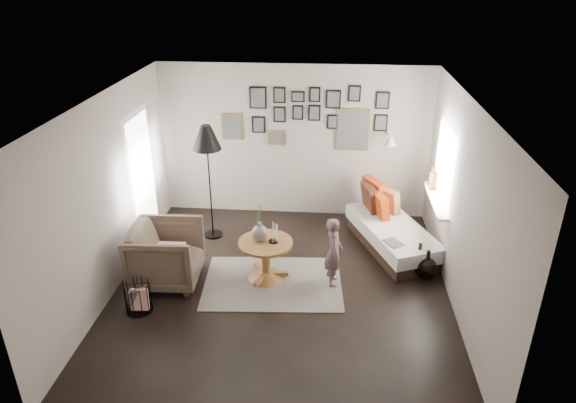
# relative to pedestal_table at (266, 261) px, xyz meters

# --- Properties ---
(ground) EXTENTS (4.80, 4.80, 0.00)m
(ground) POSITION_rel_pedestal_table_xyz_m (0.24, -0.27, -0.27)
(ground) COLOR black
(ground) RESTS_ON ground
(wall_back) EXTENTS (4.50, 0.00, 4.50)m
(wall_back) POSITION_rel_pedestal_table_xyz_m (0.24, 2.13, 1.03)
(wall_back) COLOR #9F948B
(wall_back) RESTS_ON ground
(wall_front) EXTENTS (4.50, 0.00, 4.50)m
(wall_front) POSITION_rel_pedestal_table_xyz_m (0.24, -2.67, 1.03)
(wall_front) COLOR #9F948B
(wall_front) RESTS_ON ground
(wall_left) EXTENTS (0.00, 4.80, 4.80)m
(wall_left) POSITION_rel_pedestal_table_xyz_m (-2.01, -0.27, 1.03)
(wall_left) COLOR #9F948B
(wall_left) RESTS_ON ground
(wall_right) EXTENTS (0.00, 4.80, 4.80)m
(wall_right) POSITION_rel_pedestal_table_xyz_m (2.49, -0.27, 1.03)
(wall_right) COLOR #9F948B
(wall_right) RESTS_ON ground
(ceiling) EXTENTS (4.80, 4.80, 0.00)m
(ceiling) POSITION_rel_pedestal_table_xyz_m (0.24, -0.27, 2.33)
(ceiling) COLOR white
(ceiling) RESTS_ON wall_back
(door_left) EXTENTS (0.00, 2.14, 2.14)m
(door_left) POSITION_rel_pedestal_table_xyz_m (-2.00, 0.93, 0.78)
(door_left) COLOR white
(door_left) RESTS_ON wall_left
(window_right) EXTENTS (0.15, 1.32, 1.30)m
(window_right) POSITION_rel_pedestal_table_xyz_m (2.41, 1.07, 0.66)
(window_right) COLOR white
(window_right) RESTS_ON wall_right
(gallery_wall) EXTENTS (2.74, 0.03, 1.08)m
(gallery_wall) POSITION_rel_pedestal_table_xyz_m (0.53, 2.11, 1.47)
(gallery_wall) COLOR brown
(gallery_wall) RESTS_ON wall_back
(wall_sconce) EXTENTS (0.18, 0.36, 0.16)m
(wall_sconce) POSITION_rel_pedestal_table_xyz_m (1.79, 1.86, 1.19)
(wall_sconce) COLOR white
(wall_sconce) RESTS_ON wall_back
(rug) EXTENTS (1.98, 1.45, 0.01)m
(rug) POSITION_rel_pedestal_table_xyz_m (0.11, -0.12, -0.27)
(rug) COLOR #BDB3A6
(rug) RESTS_ON ground
(pedestal_table) EXTENTS (0.75, 0.75, 0.59)m
(pedestal_table) POSITION_rel_pedestal_table_xyz_m (0.00, 0.00, 0.00)
(pedestal_table) COLOR brown
(pedestal_table) RESTS_ON ground
(vase) EXTENTS (0.21, 0.21, 0.54)m
(vase) POSITION_rel_pedestal_table_xyz_m (-0.08, 0.02, 0.48)
(vase) COLOR black
(vase) RESTS_ON pedestal_table
(candles) EXTENTS (0.13, 0.13, 0.28)m
(candles) POSITION_rel_pedestal_table_xyz_m (0.11, 0.00, 0.45)
(candles) COLOR black
(candles) RESTS_ON pedestal_table
(daybed) EXTENTS (1.40, 1.96, 0.89)m
(daybed) POSITION_rel_pedestal_table_xyz_m (1.83, 1.06, -0.00)
(daybed) COLOR black
(daybed) RESTS_ON ground
(magazine_on_daybed) EXTENTS (0.31, 0.34, 0.01)m
(magazine_on_daybed) POSITION_rel_pedestal_table_xyz_m (1.78, 0.43, 0.14)
(magazine_on_daybed) COLOR black
(magazine_on_daybed) RESTS_ON daybed
(armchair) EXTENTS (0.97, 0.94, 0.84)m
(armchair) POSITION_rel_pedestal_table_xyz_m (-1.35, -0.17, 0.15)
(armchair) COLOR brown
(armchair) RESTS_ON ground
(armchair_cushion) EXTENTS (0.39, 0.40, 0.17)m
(armchair_cushion) POSITION_rel_pedestal_table_xyz_m (-1.32, -0.12, 0.21)
(armchair_cushion) COLOR white
(armchair_cushion) RESTS_ON armchair
(floor_lamp) EXTENTS (0.43, 0.43, 1.86)m
(floor_lamp) POSITION_rel_pedestal_table_xyz_m (-1.02, 1.16, 1.33)
(floor_lamp) COLOR black
(floor_lamp) RESTS_ON ground
(magazine_basket) EXTENTS (0.39, 0.39, 0.40)m
(magazine_basket) POSITION_rel_pedestal_table_xyz_m (-1.53, -0.87, -0.08)
(magazine_basket) COLOR black
(magazine_basket) RESTS_ON ground
(demijohn_large) EXTENTS (0.33, 0.33, 0.50)m
(demijohn_large) POSITION_rel_pedestal_table_xyz_m (2.14, 0.28, -0.08)
(demijohn_large) COLOR black
(demijohn_large) RESTS_ON ground
(demijohn_small) EXTENTS (0.29, 0.29, 0.45)m
(demijohn_small) POSITION_rel_pedestal_table_xyz_m (2.24, 0.16, -0.10)
(demijohn_small) COLOR black
(demijohn_small) RESTS_ON ground
(child) EXTENTS (0.27, 0.39, 1.01)m
(child) POSITION_rel_pedestal_table_xyz_m (0.93, -0.05, 0.23)
(child) COLOR #564443
(child) RESTS_ON ground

